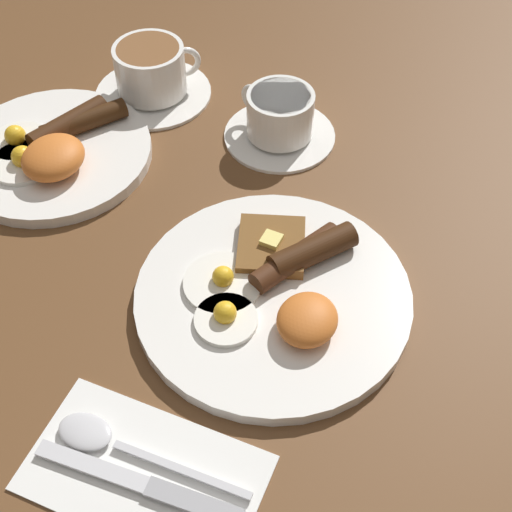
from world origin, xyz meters
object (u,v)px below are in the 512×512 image
breakfast_plate_far (53,150)px  spoon (103,439)px  knife (149,487)px  teacup_near (280,119)px  teacup_far (152,75)px  breakfast_plate_near (275,292)px

breakfast_plate_far → spoon: 0.39m
knife → spoon: (0.02, 0.06, 0.00)m
teacup_near → teacup_far: 0.19m
teacup_far → spoon: bearing=-156.0°
teacup_near → spoon: teacup_near is taller
breakfast_plate_far → knife: size_ratio=1.26×
teacup_near → breakfast_plate_near: bearing=-158.4°
spoon → knife: bearing=157.5°
teacup_far → breakfast_plate_far: bearing=163.7°
teacup_far → teacup_near: bearing=-94.0°
teacup_near → spoon: bearing=-177.7°
breakfast_plate_far → knife: bearing=-135.9°
breakfast_plate_far → knife: (-0.32, -0.31, -0.01)m
breakfast_plate_far → breakfast_plate_near: bearing=-105.3°
breakfast_plate_near → teacup_far: 0.38m
knife → teacup_near: bearing=-84.8°
breakfast_plate_near → teacup_far: (0.25, 0.28, 0.02)m
spoon → teacup_far: bearing=-68.1°
breakfast_plate_far → knife: 0.45m
breakfast_plate_near → breakfast_plate_far: breakfast_plate_far is taller
breakfast_plate_far → teacup_far: (0.16, -0.05, 0.02)m
breakfast_plate_near → spoon: (-0.21, 0.08, -0.00)m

